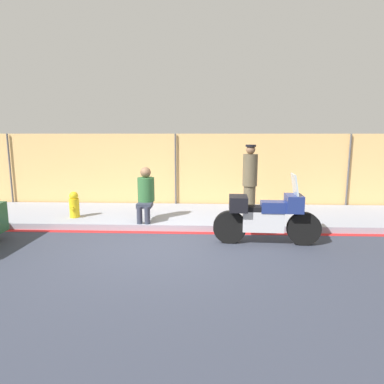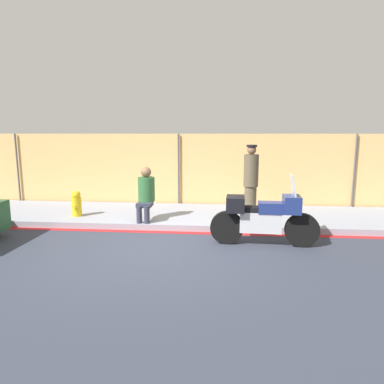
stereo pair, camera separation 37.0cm
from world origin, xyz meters
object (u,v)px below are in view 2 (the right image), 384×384
object	(u,v)px
person_seated_on_curb	(146,191)
fire_hydrant	(77,204)
motorcycle	(263,217)
officer_standing	(251,180)

from	to	relation	value
person_seated_on_curb	fire_hydrant	size ratio (longest dim) A/B	1.97
motorcycle	fire_hydrant	xyz separation A→B (m)	(-4.51, 1.45, -0.11)
officer_standing	person_seated_on_curb	world-z (taller)	officer_standing
motorcycle	fire_hydrant	world-z (taller)	motorcycle
person_seated_on_curb	fire_hydrant	xyz separation A→B (m)	(-1.84, 0.20, -0.39)
motorcycle	person_seated_on_curb	size ratio (longest dim) A/B	1.68
person_seated_on_curb	fire_hydrant	world-z (taller)	person_seated_on_curb
motorcycle	person_seated_on_curb	world-z (taller)	motorcycle
officer_standing	fire_hydrant	size ratio (longest dim) A/B	2.77
motorcycle	person_seated_on_curb	bearing A→B (deg)	157.27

